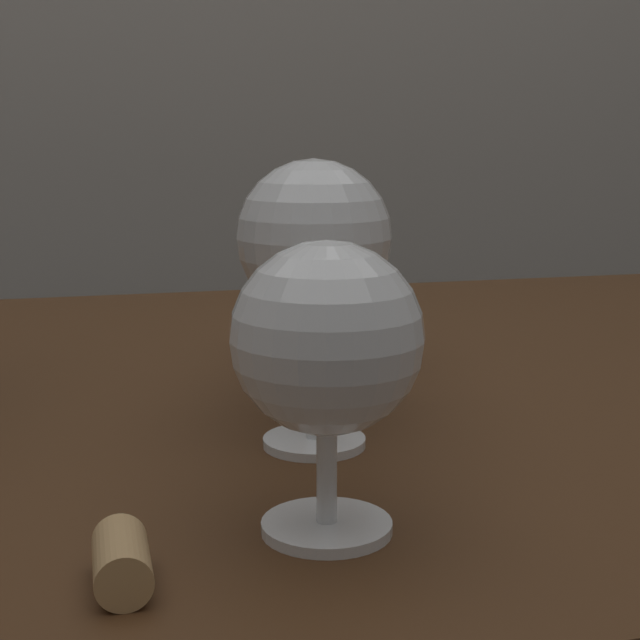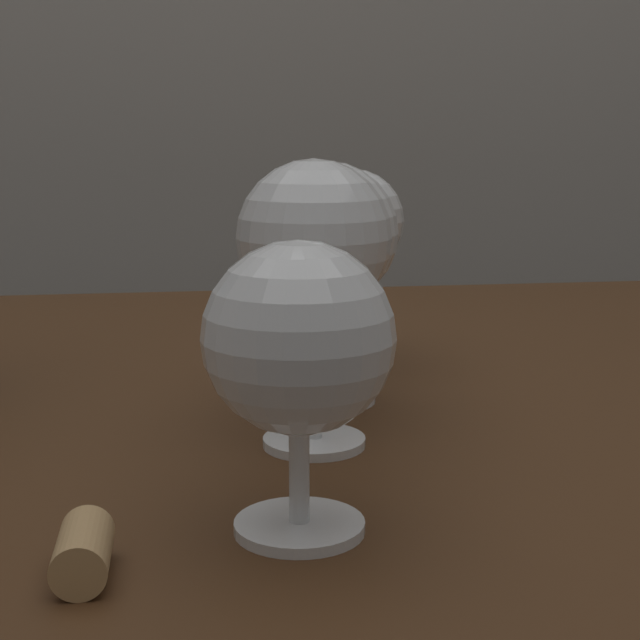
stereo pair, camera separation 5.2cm
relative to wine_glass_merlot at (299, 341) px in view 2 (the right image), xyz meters
The scene contains 6 objects.
dining_table 0.33m from the wine_glass_merlot, 85.29° to the left, with size 1.12×0.76×0.74m.
wine_glass_merlot is the anchor object (origin of this frame).
wine_glass_cabernet 0.12m from the wine_glass_merlot, 77.47° to the left, with size 0.08×0.08×0.16m.
wine_glass_pinot 0.21m from the wine_glass_merlot, 78.18° to the left, with size 0.09×0.09×0.15m.
wine_glass_white 0.32m from the wine_glass_merlot, 75.90° to the left, with size 0.08×0.08×0.15m.
cork 0.12m from the wine_glass_merlot, 160.30° to the right, with size 0.02×0.02×0.04m, color tan.
Camera 2 is at (-0.07, -0.66, 0.91)m, focal length 53.91 mm.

